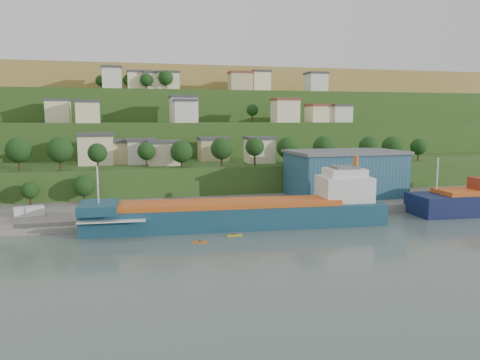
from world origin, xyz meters
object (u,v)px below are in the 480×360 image
object	(u,v)px
cargo_ship_near	(247,214)
warehouse	(345,173)
caravan	(29,213)
kayak_orange	(200,241)

from	to	relation	value
cargo_ship_near	warehouse	bearing A→B (deg)	35.39
cargo_ship_near	warehouse	size ratio (longest dim) A/B	2.12
cargo_ship_near	caravan	distance (m)	49.11
cargo_ship_near	kayak_orange	size ratio (longest dim) A/B	21.35
cargo_ship_near	caravan	xyz separation A→B (m)	(-47.23, 13.46, -0.06)
warehouse	caravan	bearing A→B (deg)	-176.39
cargo_ship_near	kayak_orange	distance (m)	16.83
caravan	kayak_orange	distance (m)	42.77
warehouse	kayak_orange	distance (m)	56.85
caravan	kayak_orange	size ratio (longest dim) A/B	2.00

